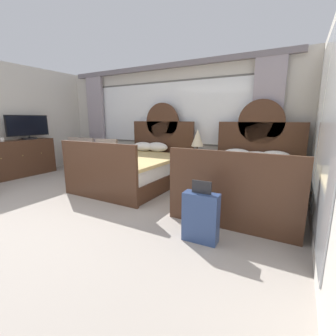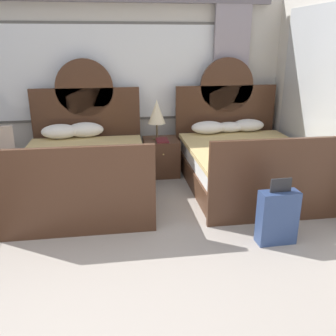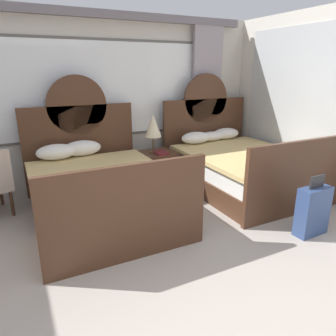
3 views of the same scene
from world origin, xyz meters
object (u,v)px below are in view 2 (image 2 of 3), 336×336
at_px(bed_near_mirror, 244,162).
at_px(nightstand_between_beds, 161,157).
at_px(suitcase_on_floor, 277,217).
at_px(table_lamp_on_nightstand, 157,112).
at_px(book_on_nightstand, 162,140).
at_px(bed_near_window, 84,170).

xyz_separation_m(bed_near_mirror, nightstand_between_beds, (-1.14, 0.66, -0.08)).
bearing_deg(suitcase_on_floor, table_lamp_on_nightstand, 113.34).
bearing_deg(table_lamp_on_nightstand, suitcase_on_floor, -66.66).
relative_size(book_on_nightstand, suitcase_on_floor, 0.36).
distance_m(bed_near_window, bed_near_mirror, 2.28).
bearing_deg(suitcase_on_floor, book_on_nightstand, 113.21).
height_order(bed_near_mirror, book_on_nightstand, bed_near_mirror).
relative_size(table_lamp_on_nightstand, suitcase_on_floor, 0.85).
xyz_separation_m(book_on_nightstand, suitcase_on_floor, (0.92, -2.15, -0.29)).
xyz_separation_m(nightstand_between_beds, suitcase_on_floor, (0.93, -2.26, 0.01)).
bearing_deg(bed_near_window, suitcase_on_floor, -37.70).
distance_m(bed_near_mirror, nightstand_between_beds, 1.31).
bearing_deg(table_lamp_on_nightstand, bed_near_mirror, -29.69).
bearing_deg(nightstand_between_beds, book_on_nightstand, -87.44).
height_order(table_lamp_on_nightstand, suitcase_on_floor, table_lamp_on_nightstand).
height_order(bed_near_window, bed_near_mirror, same).
xyz_separation_m(bed_near_window, bed_near_mirror, (2.28, 0.00, 0.00)).
bearing_deg(nightstand_between_beds, suitcase_on_floor, -67.68).
distance_m(nightstand_between_beds, suitcase_on_floor, 2.44).
xyz_separation_m(bed_near_mirror, table_lamp_on_nightstand, (-1.19, 0.68, 0.63)).
bearing_deg(nightstand_between_beds, bed_near_window, -150.02).
height_order(table_lamp_on_nightstand, book_on_nightstand, table_lamp_on_nightstand).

